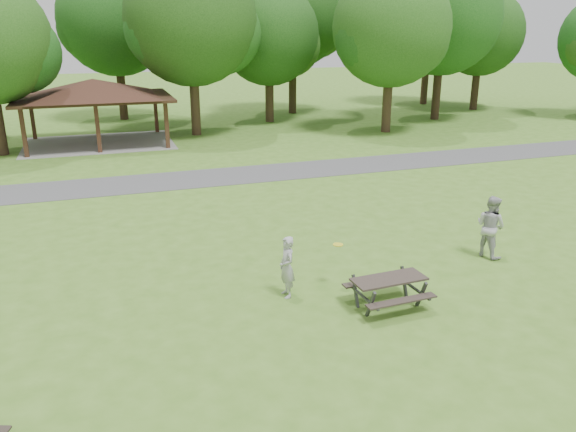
{
  "coord_description": "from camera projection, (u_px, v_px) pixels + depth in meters",
  "views": [
    {
      "loc": [
        -4.08,
        -10.8,
        6.6
      ],
      "look_at": [
        1.0,
        4.0,
        1.3
      ],
      "focal_mm": 35.0,
      "sensor_mm": 36.0,
      "label": 1
    }
  ],
  "objects": [
    {
      "name": "ground",
      "position": [
        303.0,
        325.0,
        13.05
      ],
      "size": [
        160.0,
        160.0,
        0.0
      ],
      "primitive_type": "plane",
      "color": "#457321",
      "rests_on": "ground"
    },
    {
      "name": "frisbee_in_flight",
      "position": [
        338.0,
        245.0,
        14.67
      ],
      "size": [
        0.36,
        0.36,
        0.02
      ],
      "color": "yellow",
      "rests_on": "ground"
    },
    {
      "name": "frisbee_catcher",
      "position": [
        490.0,
        226.0,
        16.72
      ],
      "size": [
        0.94,
        1.08,
        1.89
      ],
      "primitive_type": "imported",
      "rotation": [
        0.0,
        0.0,
        1.84
      ],
      "color": "#AFAFB2",
      "rests_on": "ground"
    },
    {
      "name": "tree_row_g",
      "position": [
        392.0,
        31.0,
        35.09
      ],
      "size": [
        7.77,
        7.4,
        10.25
      ],
      "color": "#312215",
      "rests_on": "ground"
    },
    {
      "name": "asphalt_path",
      "position": [
        196.0,
        179.0,
        25.59
      ],
      "size": [
        120.0,
        3.2,
        0.02
      ],
      "primitive_type": "cube",
      "color": "#474749",
      "rests_on": "ground"
    },
    {
      "name": "frisbee_thrower",
      "position": [
        287.0,
        267.0,
        14.23
      ],
      "size": [
        0.4,
        0.6,
        1.62
      ],
      "primitive_type": "imported",
      "rotation": [
        0.0,
        0.0,
        -1.54
      ],
      "color": "#A6A5A8",
      "rests_on": "ground"
    },
    {
      "name": "pavilion",
      "position": [
        94.0,
        91.0,
        32.34
      ],
      "size": [
        8.6,
        7.01,
        3.76
      ],
      "color": "#321D12",
      "rests_on": "ground"
    },
    {
      "name": "tree_deep_d",
      "position": [
        430.0,
        21.0,
        48.25
      ],
      "size": [
        8.4,
        8.0,
        11.27
      ],
      "color": "#332016",
      "rests_on": "ground"
    },
    {
      "name": "tree_deep_b",
      "position": [
        117.0,
        22.0,
        39.84
      ],
      "size": [
        8.4,
        8.0,
        11.13
      ],
      "color": "#301D15",
      "rests_on": "ground"
    },
    {
      "name": "tree_row_e",
      "position": [
        192.0,
        23.0,
        33.94
      ],
      "size": [
        8.4,
        8.0,
        11.02
      ],
      "color": "#332316",
      "rests_on": "ground"
    },
    {
      "name": "tree_row_h",
      "position": [
        444.0,
        20.0,
        39.85
      ],
      "size": [
        8.61,
        8.2,
        11.37
      ],
      "color": "black",
      "rests_on": "ground"
    },
    {
      "name": "tree_row_f",
      "position": [
        270.0,
        38.0,
        39.22
      ],
      "size": [
        7.35,
        7.0,
        9.55
      ],
      "color": "#322316",
      "rests_on": "ground"
    },
    {
      "name": "picnic_table_middle",
      "position": [
        389.0,
        285.0,
        13.75
      ],
      "size": [
        1.9,
        1.55,
        0.8
      ],
      "color": "#2E2621",
      "rests_on": "ground"
    },
    {
      "name": "tree_row_i",
      "position": [
        481.0,
        35.0,
        45.18
      ],
      "size": [
        7.14,
        6.8,
        9.52
      ],
      "color": "black",
      "rests_on": "ground"
    },
    {
      "name": "tree_deep_c",
      "position": [
        294.0,
        15.0,
        42.77
      ],
      "size": [
        8.82,
        8.4,
        11.9
      ],
      "color": "#2F2015",
      "rests_on": "ground"
    }
  ]
}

